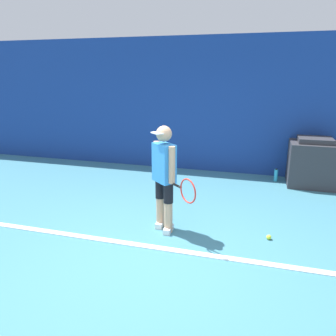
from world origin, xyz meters
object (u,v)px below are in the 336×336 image
Objects in this scene: tennis_player at (165,175)px; covered_chair at (312,163)px; tennis_ball at (269,237)px; water_bottle at (276,175)px.

covered_chair is (2.31, 2.75, -0.38)m from tennis_player.
tennis_ball is 2.81m from covered_chair.
tennis_player is 3.34m from water_bottle.
tennis_ball is 0.07× the size of covered_chair.
tennis_player is at bearing -175.93° from tennis_ball.
tennis_player is 5.55× the size of water_bottle.
covered_chair is at bearing 90.82° from tennis_player.
covered_chair is 0.76m from water_bottle.
covered_chair is at bearing 72.47° from tennis_ball.
tennis_player is 1.69m from tennis_ball.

